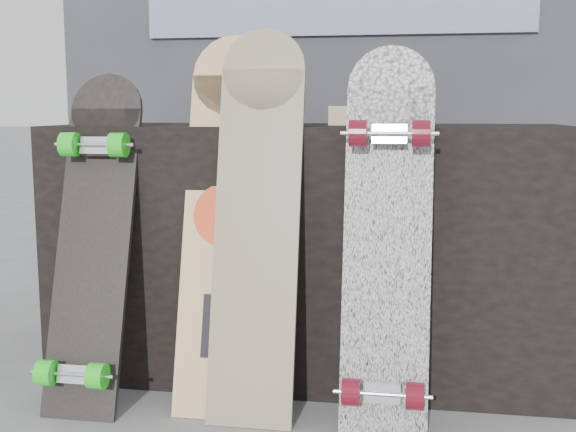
% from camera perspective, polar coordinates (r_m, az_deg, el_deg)
% --- Properties ---
extents(ground, '(60.00, 60.00, 0.00)m').
position_cam_1_polar(ground, '(2.01, -0.29, -16.56)').
color(ground, slate).
rests_on(ground, ground).
extents(vendor_table, '(1.60, 0.60, 0.80)m').
position_cam_1_polar(vendor_table, '(2.36, 1.79, -2.56)').
color(vendor_table, black).
rests_on(vendor_table, ground).
extents(booth, '(2.40, 0.22, 2.20)m').
position_cam_1_polar(booth, '(3.17, 3.99, 12.99)').
color(booth, '#37373D').
rests_on(booth, ground).
extents(merch_box_purple, '(0.18, 0.12, 0.10)m').
position_cam_1_polar(merch_box_purple, '(2.52, -4.76, 8.41)').
color(merch_box_purple, '#413874').
rests_on(merch_box_purple, vendor_table).
extents(merch_box_small, '(0.14, 0.14, 0.12)m').
position_cam_1_polar(merch_box_small, '(2.21, 7.70, 8.61)').
color(merch_box_small, '#413874').
rests_on(merch_box_small, vendor_table).
extents(merch_box_flat, '(0.22, 0.10, 0.06)m').
position_cam_1_polar(merch_box_flat, '(2.32, 6.07, 7.89)').
color(merch_box_flat, '#D1B78C').
rests_on(merch_box_flat, vendor_table).
extents(longboard_geisha, '(0.25, 0.32, 1.07)m').
position_cam_1_polar(longboard_geisha, '(2.07, -4.88, 0.49)').
color(longboard_geisha, '#CDB78A').
rests_on(longboard_geisha, ground).
extents(longboard_celtic, '(0.24, 0.28, 1.08)m').
position_cam_1_polar(longboard_celtic, '(2.00, -2.41, 0.47)').
color(longboard_celtic, beige).
rests_on(longboard_celtic, ground).
extents(longboard_cascadia, '(0.23, 0.27, 1.02)m').
position_cam_1_polar(longboard_cascadia, '(1.90, 7.85, -1.53)').
color(longboard_cascadia, white).
rests_on(longboard_cascadia, ground).
extents(skateboard_dark, '(0.22, 0.37, 0.96)m').
position_cam_1_polar(skateboard_dark, '(2.14, -15.15, -1.46)').
color(skateboard_dark, black).
rests_on(skateboard_dark, ground).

